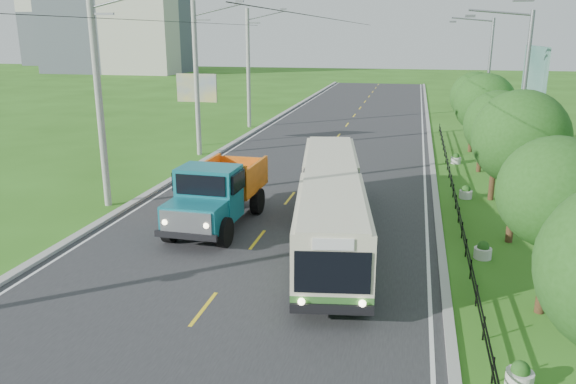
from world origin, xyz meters
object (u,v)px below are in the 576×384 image
(pole_mid, at_px, (197,79))
(tree_back, at_px, (475,99))
(tree_fourth, at_px, (498,128))
(planter_near, at_px, (483,251))
(streetlight_far, at_px, (486,78))
(billboard_left, at_px, (197,93))
(tree_second, at_px, (555,198))
(tree_fifth, at_px, (485,107))
(streetlight_mid, at_px, (519,101))
(billboard_right, at_px, (533,82))
(dump_truck, at_px, (217,190))
(planter_far, at_px, (456,159))
(pole_near, at_px, (100,99))
(planter_mid, at_px, (466,193))
(tree_third, at_px, (521,142))
(bus, at_px, (330,199))
(planter_front, at_px, (520,376))
(pole_far, at_px, (249,68))

(pole_mid, bearing_deg, tree_back, 15.84)
(tree_fourth, xyz_separation_m, planter_near, (-1.26, -8.14, -3.30))
(tree_fourth, relative_size, tree_back, 0.98)
(streetlight_far, height_order, billboard_left, streetlight_far)
(planter_near, bearing_deg, tree_fourth, 81.23)
(tree_second, bearing_deg, tree_fifth, 90.00)
(streetlight_mid, xyz_separation_m, billboard_right, (1.66, 6.00, 0.44))
(pole_mid, distance_m, billboard_left, 3.47)
(pole_mid, height_order, tree_fifth, pole_mid)
(tree_fifth, xyz_separation_m, tree_back, (-0.00, 6.00, -0.20))
(tree_fourth, xyz_separation_m, billboard_left, (-19.36, 9.86, 0.28))
(tree_second, relative_size, dump_truck, 0.79)
(tree_fifth, distance_m, dump_truck, 17.66)
(pole_mid, distance_m, streetlight_far, 20.16)
(pole_mid, xyz_separation_m, billboard_right, (20.56, -1.00, 0.25))
(tree_fourth, xyz_separation_m, planter_far, (-1.26, 7.86, -3.30))
(pole_near, distance_m, planter_mid, 18.23)
(tree_third, height_order, bus, tree_third)
(planter_far, bearing_deg, tree_back, 73.12)
(tree_fifth, height_order, planter_front, tree_fifth)
(tree_back, bearing_deg, tree_fourth, -90.00)
(streetlight_far, bearing_deg, bus, -110.25)
(pole_mid, xyz_separation_m, tree_third, (18.12, -12.86, -1.11))
(billboard_left, bearing_deg, planter_mid, -28.92)
(streetlight_far, xyz_separation_m, planter_front, (-2.04, -30.00, -4.62))
(tree_back, relative_size, planter_mid, 8.21)
(tree_second, xyz_separation_m, billboard_right, (2.44, 17.86, 1.83))
(pole_mid, bearing_deg, pole_near, -90.00)
(planter_far, bearing_deg, billboard_left, 173.69)
(tree_fourth, relative_size, billboard_right, 0.74)
(billboard_left, height_order, bus, billboard_left)
(pole_near, height_order, tree_fourth, pole_near)
(tree_back, bearing_deg, dump_truck, -122.51)
(streetlight_far, distance_m, billboard_right, 8.18)
(pole_mid, xyz_separation_m, tree_second, (18.12, -18.86, -1.57))
(bus, bearing_deg, pole_near, 159.68)
(tree_back, xyz_separation_m, dump_truck, (-11.97, -18.78, -2.07))
(planter_near, xyz_separation_m, billboard_right, (3.70, 14.00, 5.06))
(streetlight_mid, xyz_separation_m, planter_mid, (-2.04, -0.00, -4.62))
(tree_back, xyz_separation_m, streetlight_far, (0.79, 1.86, 1.25))
(pole_far, height_order, tree_third, pole_far)
(pole_near, xyz_separation_m, billboard_right, (20.56, 11.00, 0.25))
(pole_far, relative_size, streetlight_far, 1.10)
(streetlight_far, bearing_deg, planter_near, -95.30)
(tree_fifth, xyz_separation_m, streetlight_mid, (0.79, -6.14, 1.05))
(tree_third, distance_m, billboard_left, 25.02)
(pole_near, relative_size, streetlight_mid, 1.10)
(pole_far, xyz_separation_m, tree_fifth, (18.12, -12.86, -1.24))
(streetlight_far, height_order, planter_front, streetlight_far)
(streetlight_mid, relative_size, planter_near, 13.54)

